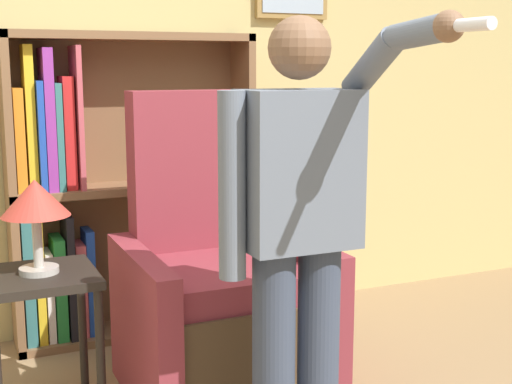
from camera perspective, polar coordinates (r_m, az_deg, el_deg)
The scene contains 6 objects.
wall_back at distance 3.92m, azimuth -12.43°, elevation 9.30°, with size 8.00×0.11×2.80m.
bookcase at distance 3.82m, azimuth -12.23°, elevation -0.30°, with size 1.29×0.28×1.61m.
armchair at distance 3.23m, azimuth -3.06°, elevation -8.52°, with size 0.83×0.82×1.33m.
person_standing at distance 2.42m, azimuth 3.45°, elevation -2.66°, with size 0.54×0.78×1.60m.
side_table at distance 3.03m, azimuth -16.84°, elevation -8.25°, with size 0.44×0.44×0.62m.
table_lamp at distance 2.93m, azimuth -17.23°, elevation -0.83°, with size 0.27×0.27×0.38m.
Camera 1 is at (-0.78, -1.81, 1.44)m, focal length 50.00 mm.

